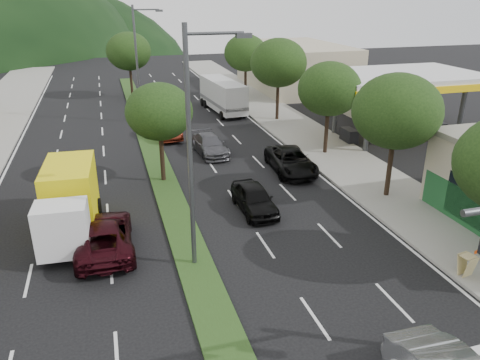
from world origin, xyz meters
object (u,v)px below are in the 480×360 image
object	(u,v)px
tree_r_b	(397,111)
car_queue_c	(166,128)
motorhome	(223,95)
tree_r_d	(279,63)
car_queue_b	(210,145)
car_queue_d	(291,161)
a_frame_sign	(467,263)
tree_med_far	(129,51)
streetlight_mid	(139,59)
streetlight_near	(195,141)
tree_med_near	(159,112)
suv_maroon	(104,235)
car_queue_a	(254,198)
tree_r_c	(329,89)
box_truck	(70,203)
tree_r_e	(246,53)

from	to	relation	value
tree_r_b	car_queue_c	distance (m)	19.11
tree_r_b	motorhome	distance (m)	23.20
tree_r_d	car_queue_b	distance (m)	11.95
car_queue_d	a_frame_sign	world-z (taller)	car_queue_d
car_queue_c	tree_r_b	bearing A→B (deg)	-61.10
tree_med_far	streetlight_mid	xyz separation A→B (m)	(0.21, -11.00, 0.58)
car_queue_b	car_queue_c	size ratio (longest dim) A/B	1.01
streetlight_near	a_frame_sign	distance (m)	12.13
tree_med_near	a_frame_sign	bearing A→B (deg)	-53.43
streetlight_mid	car_queue_b	world-z (taller)	streetlight_mid
tree_med_far	suv_maroon	world-z (taller)	tree_med_far
tree_med_near	suv_maroon	bearing A→B (deg)	-115.59
tree_med_near	tree_r_d	bearing A→B (deg)	45.00
tree_r_b	car_queue_b	size ratio (longest dim) A/B	1.47
tree_med_far	car_queue_d	distance (m)	28.20
car_queue_d	streetlight_mid	bearing A→B (deg)	121.41
streetlight_mid	a_frame_sign	world-z (taller)	streetlight_mid
car_queue_a	car_queue_c	bearing A→B (deg)	99.07
tree_r_b	car_queue_b	bearing A→B (deg)	127.73
motorhome	streetlight_mid	bearing A→B (deg)	-173.37
tree_r_c	streetlight_mid	xyz separation A→B (m)	(-11.79, 13.00, 0.84)
streetlight_near	car_queue_d	xyz separation A→B (m)	(8.06, 9.38, -4.84)
tree_r_b	suv_maroon	xyz separation A→B (m)	(-15.67, -1.67, -4.28)
suv_maroon	box_truck	distance (m)	2.89
suv_maroon	tree_r_e	bearing A→B (deg)	-117.30
car_queue_c	car_queue_d	size ratio (longest dim) A/B	0.88
car_queue_c	tree_med_near	bearing A→B (deg)	-104.50
tree_r_b	streetlight_near	xyz separation A→B (m)	(-11.79, -4.00, 0.55)
tree_r_e	tree_med_near	bearing A→B (deg)	-118.61
tree_r_d	tree_med_far	bearing A→B (deg)	130.60
box_truck	streetlight_near	bearing A→B (deg)	142.04
tree_r_c	suv_maroon	bearing A→B (deg)	-148.34
tree_med_far	car_queue_d	size ratio (longest dim) A/B	1.30
car_queue_a	streetlight_mid	bearing A→B (deg)	99.91
car_queue_b	a_frame_sign	size ratio (longest dim) A/B	3.75
tree_r_b	suv_maroon	distance (m)	16.33
suv_maroon	car_queue_a	size ratio (longest dim) A/B	1.28
tree_med_near	tree_med_far	world-z (taller)	tree_med_far
streetlight_mid	car_queue_a	distance (m)	21.54
tree_r_b	car_queue_b	distance (m)	13.83
car_queue_d	box_truck	size ratio (longest dim) A/B	0.80
tree_r_b	box_truck	distance (m)	17.52
motorhome	streetlight_near	bearing A→B (deg)	-111.34
streetlight_mid	tree_med_near	bearing A→B (deg)	-90.78
car_queue_c	car_queue_d	world-z (taller)	car_queue_c
tree_r_e	tree_med_far	size ratio (longest dim) A/B	0.97
streetlight_mid	suv_maroon	xyz separation A→B (m)	(-3.88, -22.67, -4.83)
car_queue_a	car_queue_b	size ratio (longest dim) A/B	0.91
tree_med_far	streetlight_mid	size ratio (longest dim) A/B	0.69
tree_med_near	tree_med_far	size ratio (longest dim) A/B	0.87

